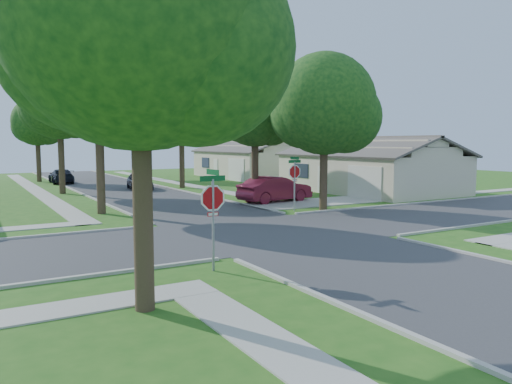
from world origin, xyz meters
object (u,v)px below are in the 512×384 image
Objects in this scene: tree_w_far at (38,124)px; car_curb_east at (140,181)px; car_curb_west at (61,176)px; tree_e_mid at (182,112)px; house_ne_far at (252,163)px; tree_e_near at (256,112)px; tree_e_far at (135,121)px; tree_sw_corner at (142,25)px; tree_w_mid at (60,105)px; house_ne_near at (368,172)px; stop_sign_sw at (213,202)px; stop_sign_ne at (295,174)px; tree_ne_corner at (325,109)px; car_driveway at (275,189)px; tree_w_near at (99,97)px.

tree_w_far is 1.95× the size of car_curb_east.
car_curb_west is (1.45, -3.10, -4.85)m from tree_w_far.
house_ne_far is at bearing 35.42° from tree_e_mid.
tree_e_near is 0.90× the size of tree_e_mid.
house_ne_far is at bearing -24.03° from tree_e_far.
tree_sw_corner reaches higher than tree_e_near.
tree_sw_corner is (-2.80, -28.00, -0.23)m from tree_w_mid.
tree_e_near is 12.14m from house_ne_near.
stop_sign_sw is 13.29m from stop_sign_ne.
tree_e_mid is at bearing -89.98° from tree_e_far.
house_ne_near is at bearing 35.18° from tree_ne_corner.
car_driveway is (1.30, 4.00, -1.21)m from stop_sign_ne.
tree_w_far is 41.10m from tree_sw_corner.
house_ne_far is at bearing 56.94° from tree_sw_corner.
tree_e_near is 0.96× the size of tree_ne_corner.
tree_e_mid is at bearing 138.30° from house_ne_near.
car_driveway is at bearing 49.43° from tree_sw_corner.
tree_w_near is 14.70m from car_curb_east.
tree_w_near is 21.24m from house_ne_near.
stop_sign_ne is 5.62m from tree_e_near.
car_driveway is (-9.99, -2.30, -0.70)m from house_ne_near.
house_ne_near is 18.00m from house_ne_far.
tree_e_mid is 0.96× the size of tree_w_mid.
tree_e_far is 26.71m from tree_w_near.
car_curb_east is at bearing 73.06° from tree_sw_corner.
tree_w_near reaches higher than stop_sign_sw.
tree_w_mid reaches higher than car_curb_east.
tree_e_mid is 2.03× the size of car_curb_west.
tree_e_near is at bearing -90.00° from tree_e_far.
tree_ne_corner is (1.61, -29.80, -0.39)m from tree_e_far.
tree_e_mid is at bearing -144.58° from house_ne_far.
tree_e_far is 1.76× the size of car_driveway.
car_driveway is at bearing -67.17° from tree_w_far.
tree_w_near is at bearing 80.10° from tree_sw_corner.
tree_ne_corner is 2.10× the size of car_curb_east.
tree_e_mid is 15.77m from house_ne_near.
tree_e_mid is at bearing 2.21° from car_curb_east.
stop_sign_ne reaches higher than car_driveway.
stop_sign_ne is 3.96m from tree_ne_corner.
tree_e_far is (0.00, 25.00, 0.34)m from tree_e_near.
car_curb_east is (-3.55, -12.64, -5.28)m from tree_e_far.
car_curb_east is (-3.50, 16.66, -1.33)m from stop_sign_ne.
tree_e_far is 10.06m from car_curb_west.
stop_sign_ne is 0.34× the size of tree_ne_corner.
tree_w_near reaches higher than car_driveway.
tree_w_mid is 28.14m from tree_sw_corner.
tree_w_far is 1.62× the size of car_driveway.
tree_e_far is 0.64× the size of house_ne_far.
car_curb_west is (-7.90, 26.20, -1.37)m from stop_sign_ne.
tree_ne_corner is at bearing -23.56° from tree_w_near.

